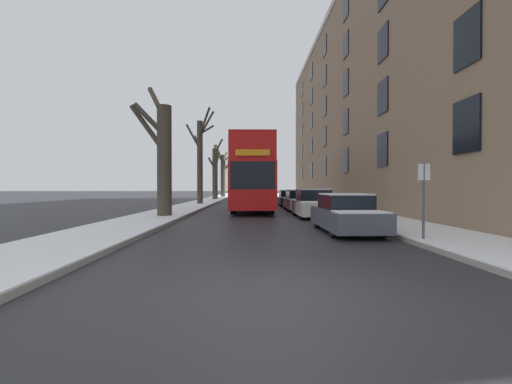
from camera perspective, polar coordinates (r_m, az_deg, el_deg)
ground_plane at (r=5.05m, az=5.51°, el=-16.88°), size 320.00×320.00×0.00m
sidewalk_left at (r=57.99m, az=-5.65°, el=-0.74°), size 2.83×130.00×0.16m
sidewalk_right at (r=58.09m, az=4.66°, el=-0.74°), size 2.83×130.00×0.16m
terrace_facade_right at (r=32.13m, az=20.96°, el=13.99°), size 9.10×48.60×17.87m
bare_tree_left_0 at (r=17.69m, az=-15.31°, el=5.85°), size 2.11×2.16×6.95m
bare_tree_left_1 at (r=30.55m, az=-9.28°, el=5.68°), size 2.68×4.35×8.09m
bare_tree_left_2 at (r=43.03m, az=-6.82°, el=3.41°), size 1.87×3.20×7.67m
bare_tree_left_3 at (r=54.33m, az=-5.50°, el=3.24°), size 3.36×2.68×8.46m
double_decker_bus at (r=23.12m, az=-0.68°, el=3.29°), size 2.59×11.00×4.56m
parked_car_0 at (r=12.16m, az=14.75°, el=-3.58°), size 1.69×4.22×1.33m
parked_car_1 at (r=17.96m, az=9.56°, el=-2.02°), size 1.80×3.95×1.48m
parked_car_2 at (r=23.31m, az=7.11°, el=-1.48°), size 1.69×4.49×1.40m
parked_car_3 at (r=28.68m, az=5.58°, el=-1.11°), size 1.79×3.90×1.36m
oncoming_van at (r=39.12m, az=-2.41°, el=0.27°), size 2.08×5.37×2.29m
pedestrian_left_sidewalk at (r=22.63m, az=-14.76°, el=-0.66°), size 0.40×0.40×1.82m
street_sign_post at (r=10.18m, az=26.15°, el=-0.78°), size 0.32×0.07×2.20m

